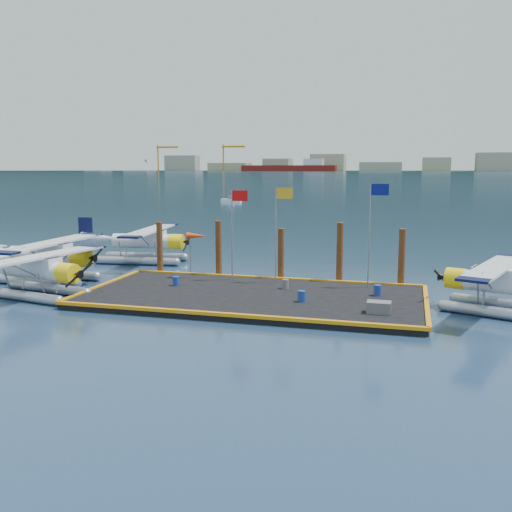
{
  "coord_description": "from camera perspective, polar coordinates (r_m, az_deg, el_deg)",
  "views": [
    {
      "loc": [
        8.93,
        -32.16,
        7.99
      ],
      "look_at": [
        -0.35,
        2.0,
        2.38
      ],
      "focal_mm": 40.0,
      "sensor_mm": 36.0,
      "label": 1
    }
  ],
  "objects": [
    {
      "name": "piling_0",
      "position": [
        41.84,
        -9.59,
        0.64
      ],
      "size": [
        0.44,
        0.44,
        4.0
      ],
      "primitive_type": "cylinder",
      "color": "#3E2011",
      "rests_on": "ground"
    },
    {
      "name": "drum_4",
      "position": [
        34.47,
        12.06,
        -3.37
      ],
      "size": [
        0.46,
        0.46,
        0.64
      ],
      "primitive_type": "cylinder",
      "color": "navy",
      "rests_on": "dock"
    },
    {
      "name": "flagpole_red",
      "position": [
        37.84,
        -2.13,
        3.54
      ],
      "size": [
        1.14,
        0.08,
        6.0
      ],
      "color": "gray",
      "rests_on": "dock"
    },
    {
      "name": "seaplane_d",
      "position": [
        33.69,
        23.35,
        -2.82
      ],
      "size": [
        9.1,
        9.67,
        3.48
      ],
      "rotation": [
        0.0,
        0.0,
        1.22
      ],
      "color": "#989CA6",
      "rests_on": "ground"
    },
    {
      "name": "far_backdrop",
      "position": [
        1784.69,
        22.89,
        8.35
      ],
      "size": [
        3050.0,
        2050.0,
        810.0
      ],
      "color": "black",
      "rests_on": "ground"
    },
    {
      "name": "piling_4",
      "position": [
        38.04,
        14.36,
        -0.34
      ],
      "size": [
        0.44,
        0.44,
        4.0
      ],
      "primitive_type": "cylinder",
      "color": "#3E2011",
      "rests_on": "ground"
    },
    {
      "name": "dock_bumpers",
      "position": [
        34.21,
        -0.31,
        -3.66
      ],
      "size": [
        20.25,
        10.25,
        0.18
      ],
      "primitive_type": null,
      "color": "orange",
      "rests_on": "dock"
    },
    {
      "name": "crate",
      "position": [
        30.46,
        12.19,
        -5.04
      ],
      "size": [
        1.23,
        0.82,
        0.62
      ],
      "primitive_type": "cube",
      "color": "#59595E",
      "rests_on": "dock"
    },
    {
      "name": "seaplane_b",
      "position": [
        41.9,
        -20.14,
        -0.25
      ],
      "size": [
        9.63,
        10.6,
        3.79
      ],
      "rotation": [
        0.0,
        0.0,
        -1.57
      ],
      "color": "#989CA6",
      "rests_on": "ground"
    },
    {
      "name": "drum_2",
      "position": [
        35.64,
        2.95,
        -2.82
      ],
      "size": [
        0.42,
        0.42,
        0.59
      ],
      "primitive_type": "cylinder",
      "color": "#59595E",
      "rests_on": "dock"
    },
    {
      "name": "piling_1",
      "position": [
        40.16,
        -3.76,
        0.55
      ],
      "size": [
        0.44,
        0.44,
        4.2
      ],
      "primitive_type": "cylinder",
      "color": "#3E2011",
      "rests_on": "ground"
    },
    {
      "name": "drum_1",
      "position": [
        32.32,
        4.6,
        -4.03
      ],
      "size": [
        0.45,
        0.45,
        0.63
      ],
      "primitive_type": "cylinder",
      "color": "navy",
      "rests_on": "dock"
    },
    {
      "name": "seaplane_c",
      "position": [
        48.27,
        -10.95,
        1.25
      ],
      "size": [
        9.54,
        10.52,
        3.72
      ],
      "rotation": [
        0.0,
        0.0,
        -1.46
      ],
      "color": "#989CA6",
      "rests_on": "ground"
    },
    {
      "name": "windsock",
      "position": [
        38.87,
        -5.97,
        1.91
      ],
      "size": [
        1.4,
        0.44,
        3.12
      ],
      "color": "gray",
      "rests_on": "dock"
    },
    {
      "name": "flagpole_yellow",
      "position": [
        37.05,
        2.31,
        3.61
      ],
      "size": [
        1.14,
        0.08,
        6.2
      ],
      "color": "gray",
      "rests_on": "dock"
    },
    {
      "name": "drum_0",
      "position": [
        36.89,
        -8.01,
        -2.49
      ],
      "size": [
        0.42,
        0.42,
        0.59
      ],
      "primitive_type": "cylinder",
      "color": "navy",
      "rests_on": "dock"
    },
    {
      "name": "piling_3",
      "position": [
        38.27,
        8.37,
        0.13
      ],
      "size": [
        0.44,
        0.44,
        4.3
      ],
      "primitive_type": "cylinder",
      "color": "#3E2011",
      "rests_on": "ground"
    },
    {
      "name": "dock",
      "position": [
        34.27,
        -0.31,
        -4.14
      ],
      "size": [
        20.0,
        10.0,
        0.4
      ],
      "primitive_type": "cube",
      "color": "black",
      "rests_on": "ground"
    },
    {
      "name": "seaplane_a",
      "position": [
        37.32,
        -21.01,
        -1.57
      ],
      "size": [
        9.1,
        9.93,
        3.51
      ],
      "rotation": [
        0.0,
        0.0,
        -1.76
      ],
      "color": "#989CA6",
      "rests_on": "ground"
    },
    {
      "name": "flagpole_blue",
      "position": [
        36.18,
        11.62,
        3.58
      ],
      "size": [
        1.14,
        0.08,
        6.5
      ],
      "color": "gray",
      "rests_on": "dock"
    },
    {
      "name": "ground",
      "position": [
        34.32,
        -0.31,
        -4.46
      ],
      "size": [
        4000.0,
        4000.0,
        0.0
      ],
      "primitive_type": "plane",
      "color": "#172845",
      "rests_on": "ground"
    },
    {
      "name": "piling_2",
      "position": [
        38.97,
        2.52,
        0.0
      ],
      "size": [
        0.44,
        0.44,
        3.8
      ],
      "primitive_type": "cylinder",
      "color": "#3E2011",
      "rests_on": "ground"
    }
  ]
}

